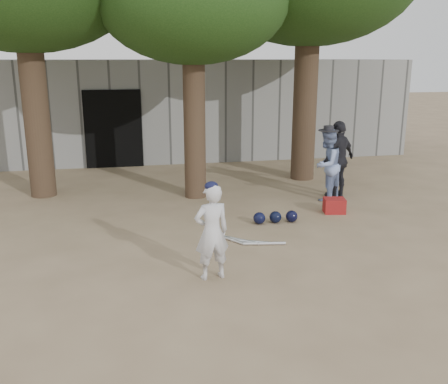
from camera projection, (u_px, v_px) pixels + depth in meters
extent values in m
plane|color=#937C5E|center=(198.00, 274.00, 7.29)|extent=(70.00, 70.00, 0.00)
imported|color=silver|center=(212.00, 232.00, 7.00)|extent=(0.56, 0.41, 1.39)
imported|color=#7E92C3|center=(327.00, 165.00, 10.93)|extent=(0.97, 0.95, 1.58)
imported|color=black|center=(338.00, 160.00, 11.11)|extent=(1.09, 0.89, 1.73)
cube|color=maroon|center=(334.00, 206.00, 10.15)|extent=(0.47, 0.40, 0.30)
cube|color=gray|center=(155.00, 113.00, 14.46)|extent=(16.00, 0.35, 3.00)
cube|color=black|center=(113.00, 129.00, 14.14)|extent=(1.60, 0.08, 2.20)
cube|color=slate|center=(150.00, 105.00, 16.83)|extent=(16.00, 5.00, 3.00)
sphere|color=black|center=(259.00, 218.00, 9.47)|extent=(0.23, 0.23, 0.23)
sphere|color=black|center=(275.00, 217.00, 9.53)|extent=(0.23, 0.23, 0.23)
sphere|color=black|center=(292.00, 216.00, 9.58)|extent=(0.23, 0.23, 0.23)
cylinder|color=silver|center=(229.00, 238.00, 8.65)|extent=(0.44, 0.63, 0.06)
cylinder|color=silver|center=(240.00, 240.00, 8.57)|extent=(0.57, 0.53, 0.06)
cylinder|color=silver|center=(252.00, 242.00, 8.49)|extent=(0.68, 0.35, 0.06)
cylinder|color=silver|center=(264.00, 244.00, 8.42)|extent=(0.72, 0.17, 0.06)
cylinder|color=brown|center=(32.00, 73.00, 10.75)|extent=(0.56, 0.56, 5.50)
cylinder|color=brown|center=(194.00, 85.00, 10.73)|extent=(0.48, 0.48, 5.00)
ellipsoid|color=#284C19|center=(193.00, 1.00, 10.28)|extent=(4.00, 4.00, 2.60)
cylinder|color=brown|center=(307.00, 64.00, 12.34)|extent=(0.60, 0.60, 5.80)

